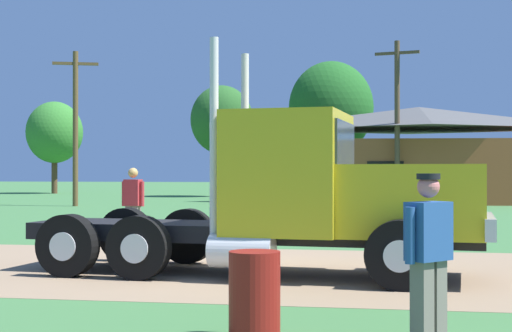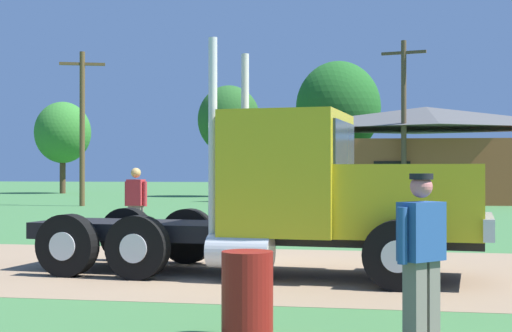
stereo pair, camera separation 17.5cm
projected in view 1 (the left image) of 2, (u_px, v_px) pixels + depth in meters
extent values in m
plane|color=#3C6F3A|center=(245.00, 270.00, 13.32)|extent=(200.00, 200.00, 0.00)
cube|color=#8F7558|center=(245.00, 269.00, 13.32)|extent=(120.00, 6.95, 0.01)
cube|color=black|center=(250.00, 232.00, 12.74)|extent=(7.65, 2.23, 0.28)
cube|color=gold|center=(413.00, 200.00, 12.04)|extent=(2.37, 2.15, 1.13)
cube|color=silver|center=(488.00, 226.00, 11.74)|extent=(0.37, 2.14, 0.32)
cube|color=gold|center=(290.00, 173.00, 12.57)|extent=(2.01, 2.39, 1.98)
cube|color=#2D3D4C|center=(345.00, 149.00, 12.33)|extent=(0.22, 1.85, 0.87)
cylinder|color=silver|center=(245.00, 141.00, 13.69)|extent=(0.14, 0.14, 3.13)
cylinder|color=silver|center=(214.00, 137.00, 11.99)|extent=(0.14, 0.14, 3.13)
cylinder|color=silver|center=(242.00, 251.00, 11.76)|extent=(1.05, 0.62, 0.52)
cylinder|color=black|center=(411.00, 241.00, 13.13)|extent=(1.04, 0.40, 1.02)
cylinder|color=silver|center=(411.00, 241.00, 13.29)|extent=(0.46, 0.09, 0.46)
cylinder|color=black|center=(400.00, 255.00, 10.99)|extent=(1.04, 0.40, 1.02)
cylinder|color=silver|center=(399.00, 256.00, 10.84)|extent=(0.46, 0.09, 0.46)
cylinder|color=black|center=(126.00, 235.00, 14.54)|extent=(1.04, 0.40, 1.02)
cylinder|color=silver|center=(129.00, 234.00, 14.69)|extent=(0.46, 0.09, 0.46)
cylinder|color=black|center=(68.00, 246.00, 12.40)|extent=(1.04, 0.40, 1.02)
cylinder|color=silver|center=(63.00, 247.00, 12.24)|extent=(0.46, 0.09, 0.46)
cylinder|color=black|center=(187.00, 236.00, 14.21)|extent=(1.04, 0.40, 1.02)
cylinder|color=silver|center=(190.00, 235.00, 14.36)|extent=(0.46, 0.09, 0.46)
cylinder|color=black|center=(139.00, 248.00, 12.07)|extent=(1.04, 0.40, 1.02)
cylinder|color=silver|center=(134.00, 249.00, 11.91)|extent=(0.46, 0.09, 0.46)
cube|color=#264C8C|center=(428.00, 231.00, 7.65)|extent=(0.50, 0.51, 0.59)
sphere|color=#D46F6D|center=(428.00, 187.00, 7.65)|extent=(0.22, 0.22, 0.22)
cylinder|color=black|center=(428.00, 176.00, 7.65)|extent=(0.24, 0.24, 0.06)
cube|color=slate|center=(435.00, 301.00, 7.70)|extent=(0.24, 0.24, 0.83)
cube|color=slate|center=(422.00, 303.00, 7.58)|extent=(0.24, 0.24, 0.83)
cylinder|color=#264C8C|center=(446.00, 233.00, 7.82)|extent=(0.10, 0.10, 0.56)
cylinder|color=#264C8C|center=(410.00, 235.00, 7.48)|extent=(0.10, 0.10, 0.56)
cube|color=#B22D33|center=(133.00, 192.00, 18.38)|extent=(0.43, 0.32, 0.63)
sphere|color=tan|center=(133.00, 173.00, 18.38)|extent=(0.24, 0.24, 0.24)
cube|color=slate|center=(136.00, 224.00, 18.35)|extent=(0.19, 0.20, 0.89)
cube|color=slate|center=(130.00, 224.00, 18.40)|extent=(0.19, 0.20, 0.89)
cylinder|color=#B22D33|center=(142.00, 194.00, 18.30)|extent=(0.10, 0.10, 0.60)
cylinder|color=#B22D33|center=(124.00, 194.00, 18.46)|extent=(0.10, 0.10, 0.60)
cylinder|color=maroon|center=(255.00, 295.00, 7.81)|extent=(0.53, 0.53, 0.90)
cube|color=brown|center=(419.00, 172.00, 41.28)|extent=(14.50, 8.05, 3.34)
pyramid|color=#4E4E4E|center=(419.00, 118.00, 41.29)|extent=(15.22, 8.45, 1.23)
cube|color=black|center=(385.00, 183.00, 37.97)|extent=(1.80, 0.21, 2.20)
cylinder|color=brown|center=(75.00, 129.00, 37.21)|extent=(0.26, 0.26, 7.56)
cube|color=brown|center=(76.00, 64.00, 37.23)|extent=(2.12, 0.86, 0.14)
cylinder|color=#4F3D2B|center=(397.00, 123.00, 37.50)|extent=(0.26, 0.26, 8.12)
cube|color=#4F3D2B|center=(397.00, 53.00, 37.52)|extent=(2.18, 0.61, 0.14)
cylinder|color=#513823|center=(54.00, 174.00, 57.72)|extent=(0.44, 0.44, 2.94)
ellipsoid|color=#32772B|center=(55.00, 132.00, 57.73)|extent=(4.24, 4.24, 4.66)
cylinder|color=#513823|center=(222.00, 171.00, 50.57)|extent=(0.44, 0.44, 3.46)
ellipsoid|color=#265A22|center=(222.00, 120.00, 50.59)|extent=(4.14, 4.14, 4.56)
cylinder|color=#513823|center=(331.00, 170.00, 49.02)|extent=(0.44, 0.44, 3.60)
ellipsoid|color=#1E5A1F|center=(331.00, 108.00, 49.04)|extent=(5.44, 5.44, 5.98)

